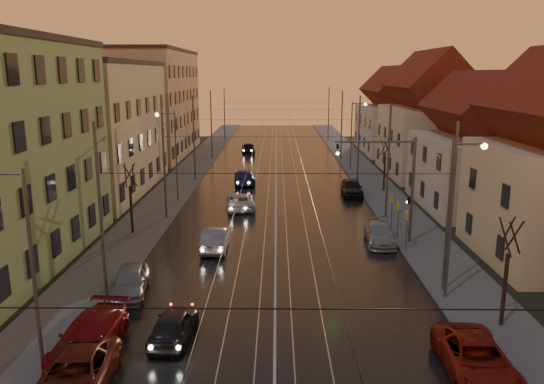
{
  "coord_description": "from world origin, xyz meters",
  "views": [
    {
      "loc": [
        0.07,
        -16.09,
        11.23
      ],
      "look_at": [
        -0.27,
        20.84,
        2.92
      ],
      "focal_mm": 35.0,
      "sensor_mm": 36.0,
      "label": 1
    }
  ],
  "objects_px": {
    "street_lamp_0": "(23,253)",
    "parked_right_1": "(380,234)",
    "traffic_light_mast": "(398,177)",
    "driving_car_3": "(245,177)",
    "driving_car_0": "(174,325)",
    "driving_car_1": "(215,238)",
    "driving_car_2": "(240,201)",
    "parked_right_2": "(352,187)",
    "street_lamp_1": "(455,202)",
    "parked_left_2": "(89,336)",
    "driving_car_4": "(248,148)",
    "parked_left_3": "(130,281)",
    "street_lamp_3": "(354,129)",
    "parked_right_0": "(476,359)",
    "parked_left_1": "(75,376)",
    "street_lamp_2": "(172,147)"
  },
  "relations": [
    {
      "from": "street_lamp_0",
      "to": "parked_right_1",
      "type": "bearing_deg",
      "value": 44.97
    },
    {
      "from": "traffic_light_mast",
      "to": "driving_car_3",
      "type": "xyz_separation_m",
      "value": [
        -11.23,
        19.54,
        -3.83
      ]
    },
    {
      "from": "driving_car_0",
      "to": "driving_car_1",
      "type": "distance_m",
      "value": 12.0
    },
    {
      "from": "driving_car_2",
      "to": "parked_right_2",
      "type": "xyz_separation_m",
      "value": [
        10.07,
        5.18,
        0.11
      ]
    },
    {
      "from": "street_lamp_0",
      "to": "street_lamp_1",
      "type": "bearing_deg",
      "value": 23.72
    },
    {
      "from": "driving_car_2",
      "to": "parked_left_2",
      "type": "height_order",
      "value": "parked_left_2"
    },
    {
      "from": "driving_car_4",
      "to": "parked_left_3",
      "type": "bearing_deg",
      "value": 80.66
    },
    {
      "from": "driving_car_3",
      "to": "parked_right_2",
      "type": "relative_size",
      "value": 1.14
    },
    {
      "from": "driving_car_3",
      "to": "street_lamp_1",
      "type": "bearing_deg",
      "value": 110.17
    },
    {
      "from": "driving_car_3",
      "to": "parked_right_2",
      "type": "xyz_separation_m",
      "value": [
        10.32,
        -5.16,
        0.02
      ]
    },
    {
      "from": "street_lamp_0",
      "to": "street_lamp_1",
      "type": "xyz_separation_m",
      "value": [
        18.21,
        8.0,
        0.0
      ]
    },
    {
      "from": "street_lamp_0",
      "to": "driving_car_0",
      "type": "distance_m",
      "value": 6.94
    },
    {
      "from": "street_lamp_3",
      "to": "driving_car_3",
      "type": "distance_m",
      "value": 15.52
    },
    {
      "from": "street_lamp_0",
      "to": "driving_car_3",
      "type": "relative_size",
      "value": 1.52
    },
    {
      "from": "driving_car_4",
      "to": "parked_right_0",
      "type": "xyz_separation_m",
      "value": [
        11.61,
        -57.25,
        -0.06
      ]
    },
    {
      "from": "parked_right_1",
      "to": "driving_car_1",
      "type": "bearing_deg",
      "value": -169.26
    },
    {
      "from": "driving_car_1",
      "to": "parked_left_2",
      "type": "distance_m",
      "value": 13.6
    },
    {
      "from": "driving_car_2",
      "to": "parked_left_2",
      "type": "xyz_separation_m",
      "value": [
        -4.61,
        -23.52,
        0.05
      ]
    },
    {
      "from": "driving_car_0",
      "to": "traffic_light_mast",
      "type": "bearing_deg",
      "value": -129.41
    },
    {
      "from": "parked_left_1",
      "to": "driving_car_2",
      "type": "bearing_deg",
      "value": 77.55
    },
    {
      "from": "parked_left_1",
      "to": "parked_left_3",
      "type": "relative_size",
      "value": 1.22
    },
    {
      "from": "driving_car_0",
      "to": "parked_left_2",
      "type": "xyz_separation_m",
      "value": [
        -3.26,
        -1.1,
        0.06
      ]
    },
    {
      "from": "traffic_light_mast",
      "to": "driving_car_4",
      "type": "height_order",
      "value": "traffic_light_mast"
    },
    {
      "from": "driving_car_4",
      "to": "parked_right_1",
      "type": "relative_size",
      "value": 0.98
    },
    {
      "from": "street_lamp_1",
      "to": "parked_right_2",
      "type": "relative_size",
      "value": 1.74
    },
    {
      "from": "parked_left_1",
      "to": "parked_right_0",
      "type": "relative_size",
      "value": 1.01
    },
    {
      "from": "traffic_light_mast",
      "to": "driving_car_3",
      "type": "distance_m",
      "value": 22.86
    },
    {
      "from": "street_lamp_2",
      "to": "parked_right_2",
      "type": "relative_size",
      "value": 1.74
    },
    {
      "from": "street_lamp_1",
      "to": "parked_left_1",
      "type": "bearing_deg",
      "value": -150.34
    },
    {
      "from": "street_lamp_0",
      "to": "street_lamp_3",
      "type": "relative_size",
      "value": 1.0
    },
    {
      "from": "parked_right_1",
      "to": "street_lamp_3",
      "type": "bearing_deg",
      "value": 89.42
    },
    {
      "from": "street_lamp_1",
      "to": "driving_car_3",
      "type": "bearing_deg",
      "value": 114.14
    },
    {
      "from": "parked_left_1",
      "to": "parked_right_2",
      "type": "xyz_separation_m",
      "value": [
        14.17,
        31.6,
        0.07
      ]
    },
    {
      "from": "parked_left_1",
      "to": "parked_left_2",
      "type": "bearing_deg",
      "value": 96.32
    },
    {
      "from": "driving_car_1",
      "to": "street_lamp_3",
      "type": "bearing_deg",
      "value": -114.67
    },
    {
      "from": "street_lamp_1",
      "to": "traffic_light_mast",
      "type": "relative_size",
      "value": 1.11
    },
    {
      "from": "street_lamp_1",
      "to": "parked_left_1",
      "type": "distance_m",
      "value": 19.1
    },
    {
      "from": "driving_car_3",
      "to": "driving_car_4",
      "type": "height_order",
      "value": "driving_car_4"
    },
    {
      "from": "driving_car_3",
      "to": "parked_right_2",
      "type": "bearing_deg",
      "value": 149.47
    },
    {
      "from": "traffic_light_mast",
      "to": "driving_car_3",
      "type": "relative_size",
      "value": 1.37
    },
    {
      "from": "street_lamp_1",
      "to": "parked_right_1",
      "type": "xyz_separation_m",
      "value": [
        -2.08,
        8.12,
        -4.22
      ]
    },
    {
      "from": "parked_right_2",
      "to": "parked_left_1",
      "type": "bearing_deg",
      "value": -111.94
    },
    {
      "from": "street_lamp_0",
      "to": "street_lamp_2",
      "type": "distance_m",
      "value": 28.0
    },
    {
      "from": "driving_car_0",
      "to": "driving_car_2",
      "type": "height_order",
      "value": "driving_car_2"
    },
    {
      "from": "parked_right_2",
      "to": "traffic_light_mast",
      "type": "bearing_deg",
      "value": -84.15
    },
    {
      "from": "parked_right_0",
      "to": "parked_right_2",
      "type": "relative_size",
      "value": 1.11
    },
    {
      "from": "street_lamp_3",
      "to": "driving_car_4",
      "type": "relative_size",
      "value": 1.78
    },
    {
      "from": "driving_car_4",
      "to": "parked_right_1",
      "type": "distance_m",
      "value": 42.66
    },
    {
      "from": "parked_left_1",
      "to": "street_lamp_0",
      "type": "bearing_deg",
      "value": 145.09
    },
    {
      "from": "driving_car_4",
      "to": "parked_right_2",
      "type": "distance_m",
      "value": 29.14
    }
  ]
}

